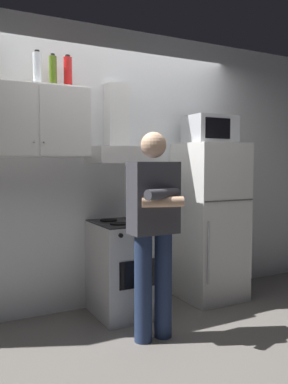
{
  "coord_description": "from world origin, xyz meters",
  "views": [
    {
      "loc": [
        -1.6,
        -3.06,
        1.4
      ],
      "look_at": [
        0.0,
        0.0,
        1.15
      ],
      "focal_mm": 37.44,
      "sensor_mm": 36.0,
      "label": 1
    }
  ],
  "objects_px": {
    "bottle_vodka_clear": "(37,69)",
    "bottle_olive_oil": "(53,71)",
    "range_hood": "(121,142)",
    "bottle_soda_red": "(68,72)",
    "upper_cabinet": "(34,121)",
    "person_standing": "(154,227)",
    "refrigerator": "(210,221)",
    "microwave": "(210,130)",
    "stove_oven": "(127,267)"
  },
  "relations": [
    {
      "from": "stove_oven",
      "to": "bottle_olive_oil",
      "type": "bearing_deg",
      "value": 168.62
    },
    {
      "from": "refrigerator",
      "to": "bottle_olive_oil",
      "type": "height_order",
      "value": "bottle_olive_oil"
    },
    {
      "from": "refrigerator",
      "to": "bottle_soda_red",
      "type": "xyz_separation_m",
      "value": [
        -1.45,
        0.11,
        1.38
      ]
    },
    {
      "from": "upper_cabinet",
      "to": "bottle_olive_oil",
      "type": "bearing_deg",
      "value": 0.55
    },
    {
      "from": "upper_cabinet",
      "to": "person_standing",
      "type": "distance_m",
      "value": 1.35
    },
    {
      "from": "upper_cabinet",
      "to": "stove_oven",
      "type": "height_order",
      "value": "upper_cabinet"
    },
    {
      "from": "upper_cabinet",
      "to": "bottle_vodka_clear",
      "type": "relative_size",
      "value": 3.14
    },
    {
      "from": "range_hood",
      "to": "bottle_olive_oil",
      "type": "bearing_deg",
      "value": 179.97
    },
    {
      "from": "bottle_vodka_clear",
      "to": "bottle_olive_oil",
      "type": "distance_m",
      "value": 0.14
    },
    {
      "from": "range_hood",
      "to": "bottle_vodka_clear",
      "type": "relative_size",
      "value": 2.62
    },
    {
      "from": "bottle_vodka_clear",
      "to": "bottle_soda_red",
      "type": "relative_size",
      "value": 1.02
    },
    {
      "from": "person_standing",
      "to": "bottle_olive_oil",
      "type": "distance_m",
      "value": 1.59
    },
    {
      "from": "microwave",
      "to": "person_standing",
      "type": "relative_size",
      "value": 0.29
    },
    {
      "from": "person_standing",
      "to": "bottle_soda_red",
      "type": "bearing_deg",
      "value": 122.24
    },
    {
      "from": "range_hood",
      "to": "bottle_vodka_clear",
      "type": "height_order",
      "value": "bottle_vodka_clear"
    },
    {
      "from": "bottle_soda_red",
      "to": "refrigerator",
      "type": "bearing_deg",
      "value": -4.45
    },
    {
      "from": "range_hood",
      "to": "bottle_olive_oil",
      "type": "relative_size",
      "value": 2.69
    },
    {
      "from": "stove_oven",
      "to": "bottle_vodka_clear",
      "type": "distance_m",
      "value": 1.92
    },
    {
      "from": "refrigerator",
      "to": "bottle_soda_red",
      "type": "bearing_deg",
      "value": 175.55
    },
    {
      "from": "upper_cabinet",
      "to": "microwave",
      "type": "distance_m",
      "value": 1.75
    },
    {
      "from": "bottle_vodka_clear",
      "to": "microwave",
      "type": "bearing_deg",
      "value": -2.91
    },
    {
      "from": "upper_cabinet",
      "to": "bottle_soda_red",
      "type": "bearing_deg",
      "value": -2.24
    },
    {
      "from": "microwave",
      "to": "bottle_vodka_clear",
      "type": "bearing_deg",
      "value": 177.09
    },
    {
      "from": "range_hood",
      "to": "person_standing",
      "type": "relative_size",
      "value": 0.46
    },
    {
      "from": "range_hood",
      "to": "upper_cabinet",
      "type": "bearing_deg",
      "value": -179.91
    },
    {
      "from": "microwave",
      "to": "bottle_soda_red",
      "type": "bearing_deg",
      "value": 176.27
    },
    {
      "from": "person_standing",
      "to": "bottle_vodka_clear",
      "type": "height_order",
      "value": "bottle_vodka_clear"
    },
    {
      "from": "microwave",
      "to": "range_hood",
      "type": "bearing_deg",
      "value": 173.54
    },
    {
      "from": "upper_cabinet",
      "to": "microwave",
      "type": "xyz_separation_m",
      "value": [
        1.75,
        -0.11,
        -0.01
      ]
    },
    {
      "from": "upper_cabinet",
      "to": "stove_oven",
      "type": "bearing_deg",
      "value": -8.9
    },
    {
      "from": "bottle_soda_red",
      "to": "range_hood",
      "type": "bearing_deg",
      "value": 1.46
    },
    {
      "from": "upper_cabinet",
      "to": "microwave",
      "type": "bearing_deg",
      "value": -3.48
    },
    {
      "from": "upper_cabinet",
      "to": "bottle_vodka_clear",
      "type": "height_order",
      "value": "bottle_vodka_clear"
    },
    {
      "from": "range_hood",
      "to": "microwave",
      "type": "bearing_deg",
      "value": -6.46
    },
    {
      "from": "range_hood",
      "to": "bottle_soda_red",
      "type": "relative_size",
      "value": 2.67
    },
    {
      "from": "range_hood",
      "to": "person_standing",
      "type": "bearing_deg",
      "value": -93.91
    },
    {
      "from": "upper_cabinet",
      "to": "bottle_soda_red",
      "type": "height_order",
      "value": "bottle_soda_red"
    },
    {
      "from": "microwave",
      "to": "bottle_vodka_clear",
      "type": "height_order",
      "value": "bottle_vodka_clear"
    },
    {
      "from": "upper_cabinet",
      "to": "range_hood",
      "type": "height_order",
      "value": "range_hood"
    },
    {
      "from": "stove_oven",
      "to": "range_hood",
      "type": "xyz_separation_m",
      "value": [
        0.0,
        0.13,
        1.16
      ]
    },
    {
      "from": "stove_oven",
      "to": "microwave",
      "type": "relative_size",
      "value": 1.82
    },
    {
      "from": "bottle_olive_oil",
      "to": "bottle_soda_red",
      "type": "bearing_deg",
      "value": -5.94
    },
    {
      "from": "upper_cabinet",
      "to": "person_standing",
      "type": "height_order",
      "value": "upper_cabinet"
    },
    {
      "from": "person_standing",
      "to": "bottle_olive_oil",
      "type": "xyz_separation_m",
      "value": [
        -0.58,
        0.73,
        1.28
      ]
    },
    {
      "from": "range_hood",
      "to": "bottle_olive_oil",
      "type": "distance_m",
      "value": 0.86
    },
    {
      "from": "range_hood",
      "to": "microwave",
      "type": "relative_size",
      "value": 1.56
    },
    {
      "from": "stove_oven",
      "to": "refrigerator",
      "type": "relative_size",
      "value": 0.55
    },
    {
      "from": "refrigerator",
      "to": "bottle_olive_oil",
      "type": "distance_m",
      "value": 2.1
    },
    {
      "from": "range_hood",
      "to": "bottle_vodka_clear",
      "type": "distance_m",
      "value": 0.97
    },
    {
      "from": "range_hood",
      "to": "refrigerator",
      "type": "xyz_separation_m",
      "value": [
        0.95,
        -0.13,
        -0.8
      ]
    }
  ]
}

